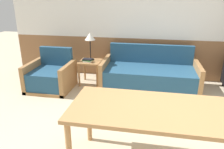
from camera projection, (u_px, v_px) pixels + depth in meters
wall_back at (171, 18)px, 4.58m from camera, size 7.20×0.06×2.70m
couch at (149, 76)px, 4.46m from camera, size 1.92×0.90×0.82m
armchair at (51, 77)px, 4.41m from camera, size 0.85×0.80×0.79m
side_table at (90, 66)px, 4.60m from camera, size 0.45×0.45×0.51m
table_lamp at (90, 38)px, 4.48m from camera, size 0.21×0.21×0.57m
book_stack at (87, 60)px, 4.48m from camera, size 0.20×0.15×0.07m
dining_table at (166, 115)px, 2.20m from camera, size 1.97×0.81×0.74m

